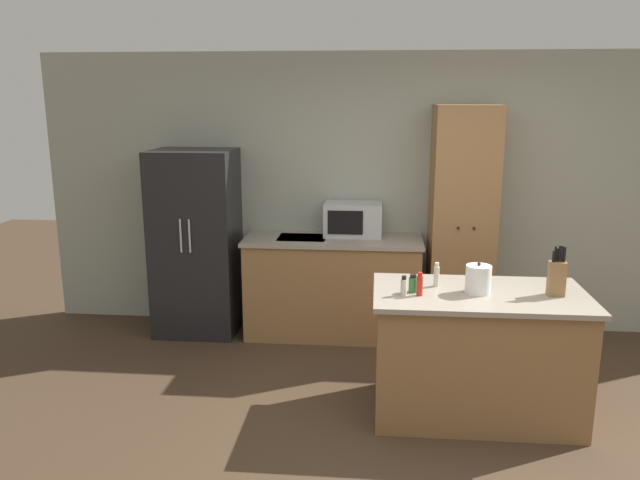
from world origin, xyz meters
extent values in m
plane|color=#423021|center=(0.00, 0.00, 0.00)|extent=(14.00, 14.00, 0.00)
cube|color=#9EA393|center=(0.00, 2.33, 1.30)|extent=(7.20, 0.06, 2.60)
cube|color=black|center=(-2.08, 1.99, 0.86)|extent=(0.75, 0.62, 1.73)
cylinder|color=silver|center=(-2.12, 1.66, 1.00)|extent=(0.02, 0.02, 0.30)
cylinder|color=silver|center=(-2.04, 1.66, 1.00)|extent=(0.02, 0.02, 0.30)
cube|color=olive|center=(-0.80, 2.00, 0.45)|extent=(1.59, 0.60, 0.90)
cube|color=gray|center=(-0.80, 2.00, 0.91)|extent=(1.63, 0.64, 0.03)
cube|color=#9EA0A3|center=(-1.08, 2.00, 0.93)|extent=(0.44, 0.34, 0.01)
cube|color=olive|center=(0.36, 2.01, 1.06)|extent=(0.55, 0.58, 2.13)
sphere|color=black|center=(0.29, 1.71, 1.11)|extent=(0.02, 0.02, 0.02)
sphere|color=black|center=(0.42, 1.71, 1.11)|extent=(0.02, 0.02, 0.02)
cube|color=olive|center=(0.31, 0.59, 0.43)|extent=(1.39, 0.76, 0.86)
cube|color=gray|center=(0.31, 0.59, 0.88)|extent=(1.45, 0.82, 0.03)
cube|color=#B2B5B7|center=(-0.62, 2.12, 1.09)|extent=(0.53, 0.32, 0.31)
cube|color=black|center=(-0.68, 1.95, 1.09)|extent=(0.32, 0.01, 0.22)
cube|color=olive|center=(0.80, 0.56, 1.02)|extent=(0.11, 0.08, 0.23)
cylinder|color=black|center=(0.76, 0.55, 1.17)|extent=(0.02, 0.02, 0.08)
cylinder|color=black|center=(0.78, 0.56, 1.18)|extent=(0.02, 0.02, 0.10)
cylinder|color=black|center=(0.79, 0.57, 1.18)|extent=(0.02, 0.02, 0.09)
cylinder|color=black|center=(0.81, 0.57, 1.19)|extent=(0.02, 0.02, 0.11)
cylinder|color=black|center=(0.82, 0.56, 1.19)|extent=(0.02, 0.02, 0.11)
cylinder|color=black|center=(0.84, 0.55, 1.18)|extent=(0.02, 0.02, 0.10)
cylinder|color=#337033|center=(-0.15, 0.54, 0.95)|extent=(0.06, 0.06, 0.10)
cylinder|color=black|center=(-0.15, 0.54, 1.01)|extent=(0.04, 0.04, 0.02)
cylinder|color=beige|center=(-0.21, 0.47, 0.95)|extent=(0.04, 0.04, 0.11)
cylinder|color=black|center=(-0.21, 0.47, 1.02)|extent=(0.03, 0.03, 0.02)
cylinder|color=beige|center=(0.02, 0.70, 0.97)|extent=(0.04, 0.04, 0.14)
cylinder|color=silver|center=(0.02, 0.70, 1.06)|extent=(0.03, 0.03, 0.03)
cylinder|color=#B2281E|center=(-0.11, 0.48, 0.96)|extent=(0.04, 0.04, 0.13)
cylinder|color=red|center=(-0.11, 0.48, 1.05)|extent=(0.03, 0.03, 0.03)
cylinder|color=white|center=(0.29, 0.57, 1.00)|extent=(0.17, 0.17, 0.19)
sphere|color=#262628|center=(0.29, 0.57, 1.10)|extent=(0.02, 0.02, 0.02)
camera|label=1|loc=(-0.41, -3.55, 2.21)|focal=35.00mm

